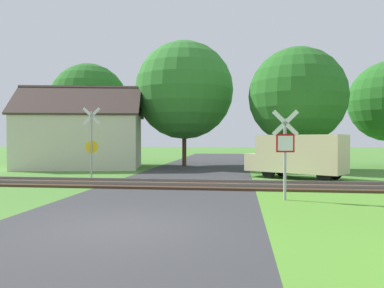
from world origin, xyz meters
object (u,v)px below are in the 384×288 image
at_px(crossing_sign_far, 92,140).
at_px(mail_truck, 298,154).
at_px(tree_right, 297,96).
at_px(house, 81,139).
at_px(stop_sign_near, 285,148).
at_px(tree_center, 184,90).
at_px(tree_left, 89,102).

bearing_deg(crossing_sign_far, mail_truck, -1.80).
xyz_separation_m(crossing_sign_far, tree_right, (10.94, 6.94, 2.79)).
bearing_deg(tree_right, house, -179.79).
relative_size(crossing_sign_far, house, 0.39).
distance_m(stop_sign_near, tree_center, 16.08).
relative_size(stop_sign_near, house, 0.33).
bearing_deg(tree_left, tree_center, -0.05).
bearing_deg(tree_right, stop_sign_near, -100.19).
bearing_deg(tree_right, tree_left, 170.17).
height_order(tree_left, tree_center, tree_center).
xyz_separation_m(tree_left, mail_truck, (14.37, -7.69, -3.57)).
distance_m(crossing_sign_far, tree_right, 13.25).
distance_m(house, tree_right, 14.81).
height_order(house, tree_right, tree_right).
distance_m(tree_left, mail_truck, 16.69).
distance_m(house, tree_center, 8.16).
distance_m(crossing_sign_far, tree_left, 10.80).
height_order(tree_right, tree_center, tree_center).
relative_size(stop_sign_near, tree_left, 0.39).
relative_size(tree_left, mail_truck, 1.50).
height_order(stop_sign_near, house, house).
relative_size(house, tree_right, 1.16).
distance_m(stop_sign_near, mail_truck, 7.05).
relative_size(stop_sign_near, crossing_sign_far, 0.83).
bearing_deg(tree_left, house, -78.76).
bearing_deg(tree_right, tree_center, 161.36).
xyz_separation_m(stop_sign_near, tree_center, (-5.58, 14.57, 3.87)).
distance_m(tree_right, mail_truck, 6.22).
relative_size(house, tree_left, 1.19).
relative_size(tree_right, tree_left, 1.02).
bearing_deg(stop_sign_near, tree_center, -71.53).
bearing_deg(tree_right, crossing_sign_far, -147.58).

